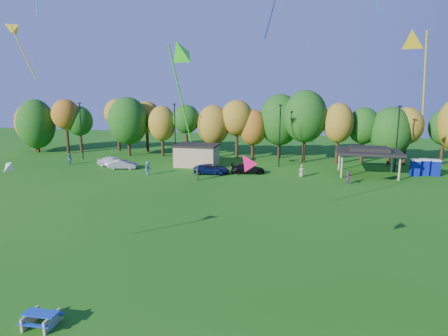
% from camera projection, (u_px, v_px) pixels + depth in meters
% --- Properties ---
extents(ground, '(160.00, 160.00, 0.00)m').
position_uv_depth(ground, '(179.00, 312.00, 21.02)').
color(ground, '#19600F').
rests_on(ground, ground).
extents(tree_line, '(93.57, 10.55, 11.15)m').
position_uv_depth(tree_line, '(264.00, 123.00, 63.59)').
color(tree_line, black).
rests_on(tree_line, ground).
extents(lamp_posts, '(64.50, 0.25, 9.09)m').
position_uv_depth(lamp_posts, '(280.00, 134.00, 57.89)').
color(lamp_posts, black).
rests_on(lamp_posts, ground).
extents(utility_building, '(6.30, 4.30, 3.25)m').
position_uv_depth(utility_building, '(197.00, 155.00, 59.13)').
color(utility_building, tan).
rests_on(utility_building, ground).
extents(pavilion, '(8.20, 6.20, 3.77)m').
position_uv_depth(pavilion, '(369.00, 151.00, 52.86)').
color(pavilion, tan).
rests_on(pavilion, ground).
extents(porta_potties, '(3.75, 1.78, 2.18)m').
position_uv_depth(porta_potties, '(425.00, 167.00, 52.99)').
color(porta_potties, '#0B1A93').
rests_on(porta_potties, ground).
extents(picnic_table, '(1.72, 1.44, 0.73)m').
position_uv_depth(picnic_table, '(41.00, 318.00, 19.74)').
color(picnic_table, tan).
rests_on(picnic_table, ground).
extents(car_a, '(4.78, 2.70, 1.54)m').
position_uv_depth(car_a, '(112.00, 161.00, 58.89)').
color(car_a, white).
rests_on(car_a, ground).
extents(car_b, '(4.27, 2.30, 1.34)m').
position_uv_depth(car_b, '(123.00, 164.00, 57.24)').
color(car_b, gray).
rests_on(car_b, ground).
extents(car_c, '(4.97, 2.64, 1.33)m').
position_uv_depth(car_c, '(211.00, 169.00, 54.00)').
color(car_c, '#0C1649').
rests_on(car_c, ground).
extents(car_d, '(4.81, 2.62, 1.32)m').
position_uv_depth(car_d, '(248.00, 169.00, 54.33)').
color(car_d, black).
rests_on(car_d, ground).
extents(far_person_0, '(0.84, 0.58, 1.62)m').
position_uv_depth(far_person_0, '(302.00, 171.00, 52.18)').
color(far_person_0, tan).
rests_on(far_person_0, ground).
extents(far_person_1, '(0.91, 1.30, 1.84)m').
position_uv_depth(far_person_1, '(148.00, 168.00, 53.33)').
color(far_person_1, '#436993').
rests_on(far_person_1, ground).
extents(far_person_2, '(0.55, 1.11, 1.83)m').
position_uv_depth(far_person_2, '(197.00, 173.00, 50.31)').
color(far_person_2, '#686E43').
rests_on(far_person_2, ground).
extents(far_person_3, '(0.93, 0.80, 1.65)m').
position_uv_depth(far_person_3, '(70.00, 159.00, 60.42)').
color(far_person_3, '#426C91').
rests_on(far_person_3, ground).
extents(far_person_5, '(0.76, 1.52, 1.57)m').
position_uv_depth(far_person_5, '(348.00, 178.00, 48.40)').
color(far_person_5, '#9C418D').
rests_on(far_person_5, ground).
extents(kite_4, '(1.98, 3.39, 5.56)m').
position_uv_depth(kite_4, '(413.00, 38.00, 24.08)').
color(kite_4, yellow).
extents(kite_5, '(1.47, 1.23, 1.26)m').
position_uv_depth(kite_5, '(247.00, 162.00, 21.37)').
color(kite_5, '#CF0B46').
extents(kite_9, '(2.02, 1.36, 3.35)m').
position_uv_depth(kite_9, '(9.00, 167.00, 24.86)').
color(kite_9, '#AFAFAF').
extents(kite_12, '(2.28, 4.55, 7.59)m').
position_uv_depth(kite_12, '(180.00, 51.00, 28.45)').
color(kite_12, '#2FCF1B').
extents(kite_13, '(3.25, 1.63, 5.43)m').
position_uv_depth(kite_13, '(11.00, 28.00, 35.95)').
color(kite_13, gold).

